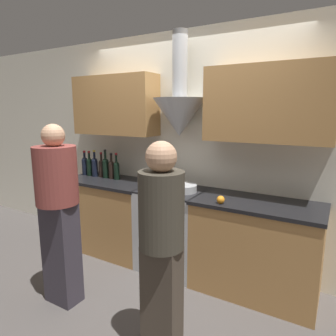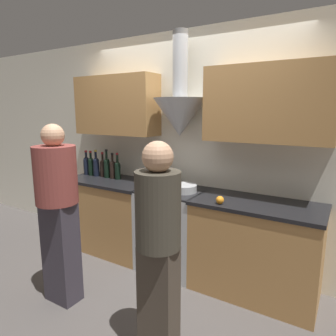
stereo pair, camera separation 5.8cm
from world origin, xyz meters
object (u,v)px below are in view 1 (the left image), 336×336
at_px(wine_bottle_0, 85,165).
at_px(orange_fruit, 221,200).
at_px(wine_bottle_5, 111,169).
at_px(stock_pot, 163,180).
at_px(mixing_bowl, 184,188).
at_px(wine_bottle_2, 95,166).
at_px(wine_bottle_3, 102,167).
at_px(stove_range, 173,228).
at_px(wine_bottle_6, 117,169).
at_px(person_foreground_right, 162,243).
at_px(wine_bottle_1, 89,166).
at_px(wine_bottle_4, 106,167).
at_px(person_foreground_left, 58,208).

relative_size(wine_bottle_0, orange_fruit, 4.38).
bearing_deg(wine_bottle_5, stock_pot, -1.02).
relative_size(wine_bottle_5, orange_fruit, 4.39).
bearing_deg(mixing_bowl, wine_bottle_0, 176.63).
bearing_deg(wine_bottle_2, wine_bottle_5, 1.53).
bearing_deg(wine_bottle_3, mixing_bowl, -4.68).
distance_m(stove_range, wine_bottle_6, 1.01).
distance_m(wine_bottle_5, person_foreground_right, 1.90).
distance_m(wine_bottle_1, orange_fruit, 1.93).
bearing_deg(wine_bottle_4, wine_bottle_1, -179.42).
bearing_deg(orange_fruit, stock_pot, 161.01).
relative_size(wine_bottle_6, stock_pot, 1.52).
xyz_separation_m(wine_bottle_4, stock_pot, (0.85, -0.01, -0.07)).
distance_m(wine_bottle_6, orange_fruit, 1.48).
xyz_separation_m(stove_range, person_foreground_right, (0.55, -1.13, 0.41)).
xyz_separation_m(wine_bottle_1, wine_bottle_6, (0.45, 0.00, -0.00)).
xyz_separation_m(mixing_bowl, person_foreground_left, (-0.72, -1.01, -0.05)).
distance_m(wine_bottle_3, person_foreground_left, 1.24).
bearing_deg(stock_pot, wine_bottle_4, 179.37).
height_order(wine_bottle_3, stock_pot, wine_bottle_3).
distance_m(stove_range, mixing_bowl, 0.51).
height_order(wine_bottle_5, person_foreground_right, person_foreground_right).
bearing_deg(wine_bottle_1, wine_bottle_3, 5.34).
distance_m(wine_bottle_4, stock_pot, 0.85).
bearing_deg(stock_pot, wine_bottle_0, 179.40).
relative_size(stock_pot, orange_fruit, 2.96).
bearing_deg(wine_bottle_0, wine_bottle_2, -2.03).
height_order(wine_bottle_3, orange_fruit, wine_bottle_3).
relative_size(wine_bottle_5, stock_pot, 1.49).
bearing_deg(wine_bottle_0, wine_bottle_6, -0.36).
height_order(wine_bottle_0, wine_bottle_5, same).
bearing_deg(orange_fruit, wine_bottle_3, 170.31).
xyz_separation_m(wine_bottle_0, person_foreground_right, (1.92, -1.19, -0.17)).
distance_m(stove_range, stock_pot, 0.55).
xyz_separation_m(wine_bottle_1, stock_pot, (1.13, -0.01, -0.06)).
bearing_deg(stock_pot, wine_bottle_2, 179.65).
bearing_deg(stock_pot, orange_fruit, -18.99).
xyz_separation_m(wine_bottle_3, person_foreground_left, (0.52, -1.11, -0.14)).
bearing_deg(wine_bottle_0, person_foreground_right, -31.82).
relative_size(stove_range, person_foreground_right, 0.58).
bearing_deg(wine_bottle_2, wine_bottle_3, 10.55).
height_order(wine_bottle_6, stock_pot, wine_bottle_6).
height_order(mixing_bowl, orange_fruit, mixing_bowl).
distance_m(wine_bottle_0, stock_pot, 1.22).
height_order(wine_bottle_3, mixing_bowl, wine_bottle_3).
relative_size(wine_bottle_0, wine_bottle_1, 1.00).
bearing_deg(wine_bottle_3, stock_pot, -1.50).
height_order(wine_bottle_5, orange_fruit, wine_bottle_5).
xyz_separation_m(wine_bottle_3, mixing_bowl, (1.24, -0.10, -0.09)).
bearing_deg(wine_bottle_5, orange_fruit, -10.38).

